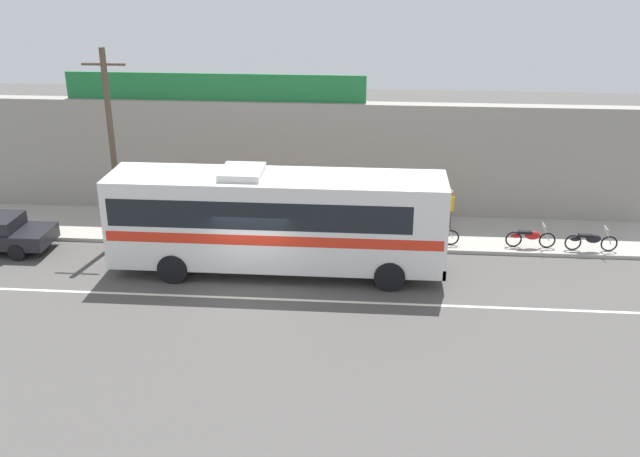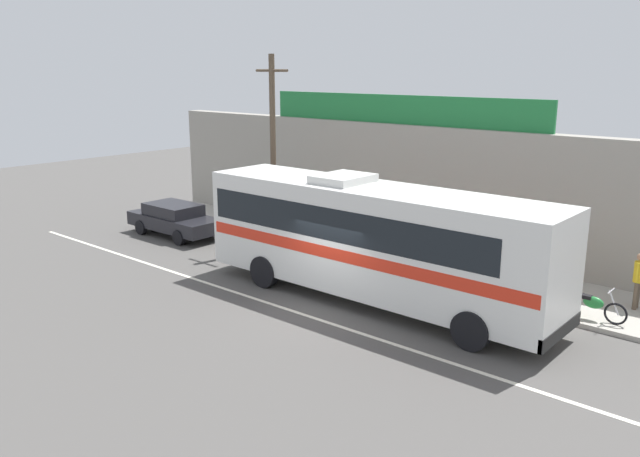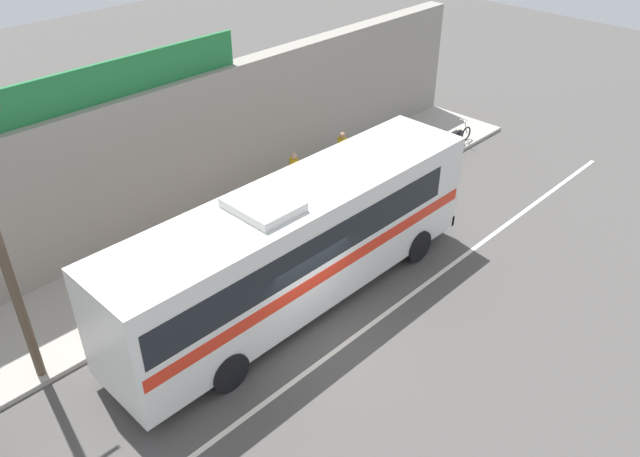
{
  "view_description": "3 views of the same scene",
  "coord_description": "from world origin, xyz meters",
  "px_view_note": "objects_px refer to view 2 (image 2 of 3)",
  "views": [
    {
      "loc": [
        4.09,
        -21.88,
        11.04
      ],
      "look_at": [
        2.16,
        1.76,
        1.52
      ],
      "focal_mm": 40.88,
      "sensor_mm": 36.0,
      "label": 1
    },
    {
      "loc": [
        11.55,
        -13.71,
        6.93
      ],
      "look_at": [
        -1.74,
        1.76,
        1.82
      ],
      "focal_mm": 36.21,
      "sensor_mm": 36.0,
      "label": 2
    },
    {
      "loc": [
        -8.96,
        -8.91,
        11.57
      ],
      "look_at": [
        1.47,
        1.28,
        2.11
      ],
      "focal_mm": 35.68,
      "sensor_mm": 36.0,
      "label": 3
    }
  ],
  "objects_px": {
    "parked_car": "(175,219)",
    "motorcycle_red": "(589,304)",
    "intercity_bus": "(371,236)",
    "pedestrian_far_right": "(558,261)",
    "pedestrian_far_left": "(639,277)",
    "utility_pole": "(273,149)"
  },
  "relations": [
    {
      "from": "intercity_bus",
      "to": "pedestrian_far_right",
      "type": "height_order",
      "value": "intercity_bus"
    },
    {
      "from": "parked_car",
      "to": "motorcycle_red",
      "type": "distance_m",
      "value": 16.63
    },
    {
      "from": "utility_pole",
      "to": "pedestrian_far_left",
      "type": "xyz_separation_m",
      "value": [
        12.82,
        1.83,
        -2.8
      ]
    },
    {
      "from": "parked_car",
      "to": "pedestrian_far_left",
      "type": "distance_m",
      "value": 17.63
    },
    {
      "from": "parked_car",
      "to": "pedestrian_far_right",
      "type": "height_order",
      "value": "pedestrian_far_right"
    },
    {
      "from": "parked_car",
      "to": "motorcycle_red",
      "type": "bearing_deg",
      "value": 5.44
    },
    {
      "from": "pedestrian_far_right",
      "to": "pedestrian_far_left",
      "type": "relative_size",
      "value": 0.97
    },
    {
      "from": "parked_car",
      "to": "motorcycle_red",
      "type": "height_order",
      "value": "parked_car"
    },
    {
      "from": "intercity_bus",
      "to": "pedestrian_far_right",
      "type": "bearing_deg",
      "value": 46.93
    },
    {
      "from": "intercity_bus",
      "to": "pedestrian_far_right",
      "type": "xyz_separation_m",
      "value": [
        4.05,
        4.34,
        -1.0
      ]
    },
    {
      "from": "intercity_bus",
      "to": "motorcycle_red",
      "type": "xyz_separation_m",
      "value": [
        5.64,
        2.58,
        -1.5
      ]
    },
    {
      "from": "pedestrian_far_left",
      "to": "motorcycle_red",
      "type": "bearing_deg",
      "value": -115.25
    },
    {
      "from": "motorcycle_red",
      "to": "utility_pole",
      "type": "bearing_deg",
      "value": -179.13
    },
    {
      "from": "utility_pole",
      "to": "motorcycle_red",
      "type": "bearing_deg",
      "value": 0.87
    },
    {
      "from": "motorcycle_red",
      "to": "pedestrian_far_left",
      "type": "xyz_separation_m",
      "value": [
        0.77,
        1.64,
        0.54
      ]
    },
    {
      "from": "intercity_bus",
      "to": "parked_car",
      "type": "xyz_separation_m",
      "value": [
        -10.91,
        1.0,
        -1.33
      ]
    },
    {
      "from": "parked_car",
      "to": "pedestrian_far_right",
      "type": "distance_m",
      "value": 15.33
    },
    {
      "from": "utility_pole",
      "to": "pedestrian_far_right",
      "type": "bearing_deg",
      "value": 10.54
    },
    {
      "from": "parked_car",
      "to": "pedestrian_far_right",
      "type": "xyz_separation_m",
      "value": [
        14.96,
        3.34,
        0.33
      ]
    },
    {
      "from": "parked_car",
      "to": "pedestrian_far_right",
      "type": "bearing_deg",
      "value": 12.58
    },
    {
      "from": "intercity_bus",
      "to": "pedestrian_far_right",
      "type": "distance_m",
      "value": 6.02
    },
    {
      "from": "utility_pole",
      "to": "pedestrian_far_left",
      "type": "height_order",
      "value": "utility_pole"
    }
  ]
}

